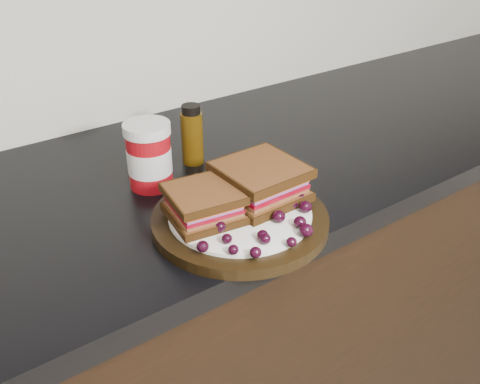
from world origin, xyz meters
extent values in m
cube|color=black|center=(0.00, 1.70, 0.43)|extent=(3.96, 0.58, 0.86)
cube|color=black|center=(0.00, 1.70, 0.88)|extent=(3.98, 0.60, 0.04)
cylinder|color=black|center=(0.10, 1.50, 0.91)|extent=(0.28, 0.28, 0.02)
ellipsoid|color=black|center=(0.00, 1.45, 0.93)|extent=(0.02, 0.02, 0.02)
ellipsoid|color=black|center=(0.04, 1.44, 0.93)|extent=(0.02, 0.02, 0.01)
ellipsoid|color=black|center=(0.03, 1.42, 0.93)|extent=(0.02, 0.02, 0.01)
ellipsoid|color=black|center=(0.05, 1.39, 0.93)|extent=(0.02, 0.02, 0.02)
ellipsoid|color=black|center=(0.08, 1.41, 0.93)|extent=(0.02, 0.02, 0.02)
ellipsoid|color=black|center=(0.08, 1.42, 0.93)|extent=(0.02, 0.02, 0.02)
ellipsoid|color=black|center=(0.11, 1.38, 0.93)|extent=(0.02, 0.02, 0.01)
ellipsoid|color=black|center=(0.14, 1.39, 0.93)|extent=(0.02, 0.02, 0.02)
ellipsoid|color=black|center=(0.15, 1.41, 0.93)|extent=(0.02, 0.02, 0.02)
ellipsoid|color=black|center=(0.13, 1.44, 0.93)|extent=(0.02, 0.02, 0.02)
ellipsoid|color=black|center=(0.18, 1.44, 0.93)|extent=(0.02, 0.02, 0.02)
ellipsoid|color=black|center=(0.18, 1.46, 0.93)|extent=(0.02, 0.02, 0.01)
ellipsoid|color=black|center=(0.19, 1.47, 0.93)|extent=(0.02, 0.02, 0.02)
ellipsoid|color=black|center=(0.19, 1.52, 0.93)|extent=(0.02, 0.02, 0.02)
ellipsoid|color=black|center=(0.17, 1.53, 0.93)|extent=(0.02, 0.02, 0.01)
ellipsoid|color=black|center=(0.15, 1.53, 0.93)|extent=(0.02, 0.02, 0.02)
ellipsoid|color=black|center=(0.07, 1.57, 0.93)|extent=(0.02, 0.02, 0.02)
ellipsoid|color=black|center=(0.05, 1.55, 0.93)|extent=(0.02, 0.02, 0.02)
ellipsoid|color=black|center=(0.02, 1.54, 0.93)|extent=(0.02, 0.02, 0.02)
ellipsoid|color=black|center=(0.03, 1.53, 0.93)|extent=(0.02, 0.02, 0.02)
ellipsoid|color=black|center=(0.03, 1.49, 0.93)|extent=(0.02, 0.02, 0.02)
ellipsoid|color=black|center=(0.05, 1.47, 0.93)|extent=(0.02, 0.02, 0.02)
ellipsoid|color=black|center=(0.06, 1.53, 0.93)|extent=(0.02, 0.02, 0.01)
ellipsoid|color=black|center=(0.01, 1.53, 0.93)|extent=(0.02, 0.02, 0.02)
ellipsoid|color=black|center=(0.02, 1.51, 0.93)|extent=(0.02, 0.02, 0.01)
cylinder|color=#9A0B13|center=(0.05, 1.70, 0.96)|extent=(0.08, 0.08, 0.12)
cylinder|color=#452C06|center=(0.15, 1.73, 0.96)|extent=(0.05, 0.05, 0.12)
camera|label=1|loc=(-0.31, 0.93, 1.37)|focal=40.00mm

